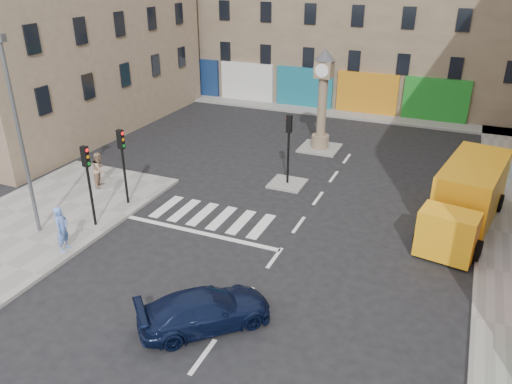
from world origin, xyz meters
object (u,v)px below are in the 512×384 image
Objects in this scene: traffic_light_island at (289,138)px; clock_pillar at (323,94)px; traffic_light_left_far at (122,155)px; yellow_van at (467,197)px; lamp_post at (18,129)px; traffic_light_left_near at (88,174)px; navy_sedan at (205,310)px; pedestrian_blue at (62,229)px; pedestrian_tan at (100,170)px.

traffic_light_island is 6.07m from clock_pillar.
traffic_light_left_far reaches higher than yellow_van.
clock_pillar is (6.30, 11.40, 0.93)m from traffic_light_left_far.
traffic_light_island is at bearing 40.60° from traffic_light_left_far.
traffic_light_left_near is at bearing 36.38° from lamp_post.
navy_sedan is at bearing -39.28° from traffic_light_left_far.
traffic_light_left_far is at bearing 6.31° from navy_sedan.
yellow_van is 4.03× the size of pedestrian_blue.
lamp_post is 4.28× the size of pedestrian_blue.
traffic_light_left_near is 0.61× the size of clock_pillar.
yellow_van is at bearing -99.39° from pedestrian_tan.
clock_pillar is 1.40× the size of navy_sedan.
yellow_van is at bearing -79.08° from navy_sedan.
yellow_van is at bearing -6.41° from traffic_light_island.
traffic_light_island is (6.30, 5.40, -0.03)m from traffic_light_left_far.
traffic_light_left_near is 4.56m from pedestrian_tan.
pedestrian_tan is (-8.77, -10.30, -2.48)m from clock_pillar.
pedestrian_tan reaches higher than navy_sedan.
traffic_light_left_far is 0.85× the size of navy_sedan.
lamp_post is at bearing 31.05° from navy_sedan.
traffic_light_left_far is at bearing -139.40° from traffic_light_island.
pedestrian_tan is at bearing 9.57° from navy_sedan.
yellow_van is 17.87m from pedestrian_tan.
navy_sedan is at bearing -116.36° from pedestrian_blue.
traffic_light_left_far is 10.13m from navy_sedan.
traffic_light_left_near is 3.21m from lamp_post.
pedestrian_blue is at bearing -19.92° from lamp_post.
navy_sedan is at bearing -26.83° from traffic_light_left_near.
clock_pillar is at bearing -34.03° from pedestrian_blue.
traffic_light_left_near is 2.01× the size of pedestrian_tan.
navy_sedan is (7.69, -6.29, -1.99)m from traffic_light_left_far.
traffic_light_left_far is 0.45× the size of lamp_post.
clock_pillar is at bearing -60.50° from pedestrian_tan.
pedestrian_blue is (-6.00, -10.00, -1.47)m from traffic_light_island.
pedestrian_tan is at bearing -153.89° from traffic_light_island.
traffic_light_left_near is 15.19m from clock_pillar.
pedestrian_tan is (-10.16, 7.39, 0.44)m from navy_sedan.
lamp_post is 4.51× the size of pedestrian_tan.
clock_pillar is 13.75m from pedestrian_tan.
traffic_light_left_far is 8.30m from traffic_light_island.
navy_sedan is (7.69, -3.89, -1.99)m from traffic_light_left_near.
clock_pillar is at bearing 151.30° from yellow_van.
pedestrian_blue is (0.30, -4.60, -1.50)m from traffic_light_left_far.
pedestrian_tan is at bearing -159.55° from yellow_van.
clock_pillar is at bearing 90.00° from traffic_light_island.
lamp_post is at bearing -131.71° from traffic_light_island.
pedestrian_blue reaches higher than pedestrian_tan.
yellow_van is (7.40, 10.70, 0.73)m from navy_sedan.
traffic_light_island is at bearing -83.96° from pedestrian_tan.
traffic_light_island reaches higher than navy_sedan.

